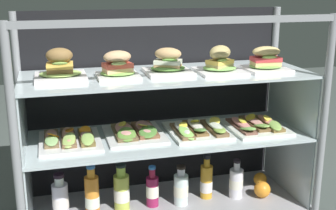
{
  "coord_description": "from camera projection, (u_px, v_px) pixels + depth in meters",
  "views": [
    {
      "loc": [
        -0.49,
        -1.83,
        1.06
      ],
      "look_at": [
        0.0,
        0.0,
        0.52
      ],
      "focal_mm": 47.61,
      "sensor_mm": 36.0,
      "label": 1
    }
  ],
  "objects": [
    {
      "name": "shelf_upper_glass",
      "position": [
        168.0,
        75.0,
        1.93
      ],
      "size": [
        1.26,
        0.45,
        0.01
      ],
      "primitive_type": "cube",
      "color": "silver",
      "rests_on": "riser_upper_tier"
    },
    {
      "name": "riser_upper_tier",
      "position": [
        168.0,
        106.0,
        1.97
      ],
      "size": [
        1.24,
        0.44,
        0.27
      ],
      "color": "silver",
      "rests_on": "shelf_lower_glass"
    },
    {
      "name": "juice_bottle_back_center",
      "position": [
        122.0,
        191.0,
        2.04
      ],
      "size": [
        0.07,
        0.07,
        0.22
      ],
      "color": "#BDCA4D",
      "rests_on": "case_base_deck"
    },
    {
      "name": "juice_bottle_front_right_end",
      "position": [
        60.0,
        199.0,
        1.98
      ],
      "size": [
        0.07,
        0.07,
        0.2
      ],
      "color": "white",
      "rests_on": "case_base_deck"
    },
    {
      "name": "open_sandwich_tray_left_of_center",
      "position": [
        70.0,
        139.0,
        1.9
      ],
      "size": [
        0.26,
        0.3,
        0.06
      ],
      "color": "white",
      "rests_on": "shelf_lower_glass"
    },
    {
      "name": "riser_lower_tier",
      "position": [
        168.0,
        172.0,
        2.06
      ],
      "size": [
        1.24,
        0.44,
        0.34
      ],
      "color": "silver",
      "rests_on": "case_base_deck"
    },
    {
      "name": "open_sandwich_tray_near_left_corner",
      "position": [
        256.0,
        125.0,
        2.09
      ],
      "size": [
        0.26,
        0.3,
        0.06
      ],
      "color": "white",
      "rests_on": "shelf_lower_glass"
    },
    {
      "name": "plated_roll_sandwich_left_of_center",
      "position": [
        220.0,
        63.0,
        1.94
      ],
      "size": [
        0.2,
        0.2,
        0.12
      ],
      "color": "white",
      "rests_on": "shelf_upper_glass"
    },
    {
      "name": "shelf_lower_glass",
      "position": [
        168.0,
        136.0,
        2.01
      ],
      "size": [
        1.26,
        0.45,
        0.01
      ],
      "primitive_type": "cube",
      "color": "silver",
      "rests_on": "riser_lower_tier"
    },
    {
      "name": "juice_bottle_near_post",
      "position": [
        152.0,
        190.0,
        2.07
      ],
      "size": [
        0.06,
        0.06,
        0.2
      ],
      "color": "#961C4A",
      "rests_on": "case_base_deck"
    },
    {
      "name": "orange_fruit_near_left_post",
      "position": [
        262.0,
        189.0,
        2.16
      ],
      "size": [
        0.08,
        0.08,
        0.08
      ],
      "primitive_type": "sphere",
      "color": "orange",
      "rests_on": "case_base_deck"
    },
    {
      "name": "case_frame",
      "position": [
        160.0,
        101.0,
        2.11
      ],
      "size": [
        1.3,
        0.5,
        0.93
      ],
      "color": "gray",
      "rests_on": "ground"
    },
    {
      "name": "juice_bottle_front_fourth",
      "position": [
        206.0,
        181.0,
        2.15
      ],
      "size": [
        0.06,
        0.06,
        0.22
      ],
      "color": "gold",
      "rests_on": "case_base_deck"
    },
    {
      "name": "juice_bottle_front_left_end",
      "position": [
        181.0,
        188.0,
        2.09
      ],
      "size": [
        0.07,
        0.07,
        0.19
      ],
      "color": "white",
      "rests_on": "case_base_deck"
    },
    {
      "name": "open_sandwich_tray_center",
      "position": [
        198.0,
        129.0,
        2.02
      ],
      "size": [
        0.26,
        0.3,
        0.07
      ],
      "color": "white",
      "rests_on": "shelf_lower_glass"
    },
    {
      "name": "plated_roll_sandwich_near_left_corner",
      "position": [
        118.0,
        67.0,
        1.84
      ],
      "size": [
        0.17,
        0.17,
        0.11
      ],
      "color": "white",
      "rests_on": "shelf_upper_glass"
    },
    {
      "name": "open_sandwich_tray_mid_right",
      "position": [
        135.0,
        132.0,
        1.99
      ],
      "size": [
        0.26,
        0.3,
        0.06
      ],
      "color": "white",
      "rests_on": "shelf_lower_glass"
    },
    {
      "name": "plated_roll_sandwich_far_right",
      "position": [
        60.0,
        69.0,
        1.81
      ],
      "size": [
        0.21,
        0.21,
        0.13
      ],
      "color": "white",
      "rests_on": "shelf_upper_glass"
    },
    {
      "name": "plated_roll_sandwich_mid_left",
      "position": [
        169.0,
        65.0,
        1.92
      ],
      "size": [
        0.2,
        0.2,
        0.11
      ],
      "color": "white",
      "rests_on": "shelf_upper_glass"
    },
    {
      "name": "orange_fruit_beside_bottles",
      "position": [
        260.0,
        179.0,
        2.29
      ],
      "size": [
        0.07,
        0.07,
        0.07
      ],
      "primitive_type": "sphere",
      "color": "orange",
      "rests_on": "case_base_deck"
    },
    {
      "name": "juice_bottle_front_second",
      "position": [
        92.0,
        196.0,
        1.98
      ],
      "size": [
        0.07,
        0.07,
        0.24
      ],
      "color": "orange",
      "rests_on": "case_base_deck"
    },
    {
      "name": "case_base_deck",
      "position": [
        168.0,
        208.0,
        2.11
      ],
      "size": [
        1.3,
        0.5,
        0.03
      ],
      "primitive_type": "cube",
      "color": "#A09DA2",
      "rests_on": "ground"
    },
    {
      "name": "plated_roll_sandwich_right_of_center",
      "position": [
        266.0,
        62.0,
        1.99
      ],
      "size": [
        0.19,
        0.19,
        0.11
      ],
      "color": "white",
      "rests_on": "shelf_upper_glass"
    },
    {
      "name": "juice_bottle_back_left",
      "position": [
        236.0,
        182.0,
        2.16
      ],
      "size": [
        0.07,
        0.07,
        0.19
      ],
      "color": "white",
      "rests_on": "case_base_deck"
    }
  ]
}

